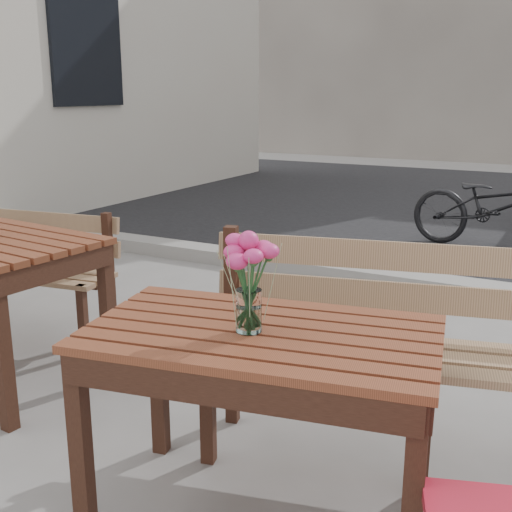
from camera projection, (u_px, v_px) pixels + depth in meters
The scene contains 5 objects.
main_table at pixel (261, 362), 2.15m from camera, with size 1.26×0.88×0.72m.
main_bench at pixel (390, 324), 2.58m from camera, with size 1.58×0.79×0.94m.
main_vase at pixel (249, 270), 2.06m from camera, with size 0.18×0.18×0.34m.
second_bench at pixel (21, 256), 3.98m from camera, with size 1.33×0.56×0.80m.
bicycle at pixel (496, 206), 6.03m from camera, with size 0.56×1.62×0.85m, color black.
Camera 1 is at (0.69, -1.72, 1.48)m, focal length 45.00 mm.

